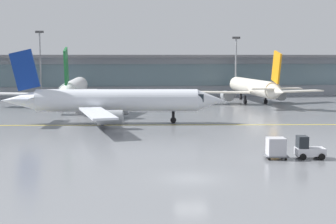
{
  "coord_description": "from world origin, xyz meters",
  "views": [
    {
      "loc": [
        -6.2,
        -36.96,
        9.38
      ],
      "look_at": [
        0.47,
        19.08,
        3.0
      ],
      "focal_mm": 53.26,
      "sensor_mm": 36.0,
      "label": 1
    }
  ],
  "objects_px": {
    "taxiing_regional_jet": "(114,101)",
    "baggage_tug": "(308,149)",
    "gate_airplane_1": "(74,89)",
    "cargo_dolly_lead": "(276,147)",
    "gate_airplane_2": "(253,87)",
    "apron_light_mast_2": "(236,64)",
    "apron_light_mast_1": "(40,62)"
  },
  "relations": [
    {
      "from": "gate_airplane_1",
      "to": "apron_light_mast_2",
      "type": "height_order",
      "value": "apron_light_mast_2"
    },
    {
      "from": "cargo_dolly_lead",
      "to": "apron_light_mast_2",
      "type": "relative_size",
      "value": 0.16
    },
    {
      "from": "apron_light_mast_2",
      "to": "apron_light_mast_1",
      "type": "bearing_deg",
      "value": 175.25
    },
    {
      "from": "gate_airplane_2",
      "to": "taxiing_regional_jet",
      "type": "distance_m",
      "value": 38.76
    },
    {
      "from": "apron_light_mast_1",
      "to": "apron_light_mast_2",
      "type": "distance_m",
      "value": 43.2
    },
    {
      "from": "gate_airplane_1",
      "to": "cargo_dolly_lead",
      "type": "bearing_deg",
      "value": -155.43
    },
    {
      "from": "cargo_dolly_lead",
      "to": "apron_light_mast_2",
      "type": "height_order",
      "value": "apron_light_mast_2"
    },
    {
      "from": "gate_airplane_2",
      "to": "apron_light_mast_2",
      "type": "xyz_separation_m",
      "value": [
        -0.46,
        12.31,
        4.38
      ]
    },
    {
      "from": "gate_airplane_1",
      "to": "baggage_tug",
      "type": "relative_size",
      "value": 11.98
    },
    {
      "from": "taxiing_regional_jet",
      "to": "apron_light_mast_2",
      "type": "bearing_deg",
      "value": 60.83
    },
    {
      "from": "cargo_dolly_lead",
      "to": "apron_light_mast_1",
      "type": "bearing_deg",
      "value": 118.8
    },
    {
      "from": "apron_light_mast_1",
      "to": "apron_light_mast_2",
      "type": "height_order",
      "value": "apron_light_mast_1"
    },
    {
      "from": "gate_airplane_2",
      "to": "cargo_dolly_lead",
      "type": "height_order",
      "value": "gate_airplane_2"
    },
    {
      "from": "baggage_tug",
      "to": "apron_light_mast_1",
      "type": "xyz_separation_m",
      "value": [
        -32.93,
        69.18,
        7.21
      ]
    },
    {
      "from": "gate_airplane_2",
      "to": "cargo_dolly_lead",
      "type": "xyz_separation_m",
      "value": [
        -13.5,
        -53.02,
        -2.05
      ]
    },
    {
      "from": "gate_airplane_2",
      "to": "baggage_tug",
      "type": "xyz_separation_m",
      "value": [
        -10.58,
        -53.29,
        -2.21
      ]
    },
    {
      "from": "gate_airplane_2",
      "to": "baggage_tug",
      "type": "height_order",
      "value": "gate_airplane_2"
    },
    {
      "from": "gate_airplane_1",
      "to": "baggage_tug",
      "type": "bearing_deg",
      "value": -152.8
    },
    {
      "from": "gate_airplane_2",
      "to": "cargo_dolly_lead",
      "type": "relative_size",
      "value": 13.93
    },
    {
      "from": "baggage_tug",
      "to": "cargo_dolly_lead",
      "type": "bearing_deg",
      "value": 180.0
    },
    {
      "from": "gate_airplane_2",
      "to": "taxiing_regional_jet",
      "type": "relative_size",
      "value": 1.0
    },
    {
      "from": "taxiing_regional_jet",
      "to": "cargo_dolly_lead",
      "type": "distance_m",
      "value": 29.89
    },
    {
      "from": "gate_airplane_2",
      "to": "taxiing_regional_jet",
      "type": "height_order",
      "value": "taxiing_regional_jet"
    },
    {
      "from": "taxiing_regional_jet",
      "to": "baggage_tug",
      "type": "height_order",
      "value": "taxiing_regional_jet"
    },
    {
      "from": "cargo_dolly_lead",
      "to": "apron_light_mast_2",
      "type": "xyz_separation_m",
      "value": [
        13.05,
        65.33,
        6.43
      ]
    },
    {
      "from": "cargo_dolly_lead",
      "to": "gate_airplane_1",
      "type": "bearing_deg",
      "value": 118.25
    },
    {
      "from": "taxiing_regional_jet",
      "to": "baggage_tug",
      "type": "distance_m",
      "value": 31.64
    },
    {
      "from": "apron_light_mast_1",
      "to": "gate_airplane_2",
      "type": "bearing_deg",
      "value": -20.07
    },
    {
      "from": "gate_airplane_1",
      "to": "apron_light_mast_1",
      "type": "xyz_separation_m",
      "value": [
        -8.49,
        18.17,
        4.86
      ]
    },
    {
      "from": "taxiing_regional_jet",
      "to": "apron_light_mast_1",
      "type": "xyz_separation_m",
      "value": [
        -15.61,
        42.8,
        5.0
      ]
    },
    {
      "from": "gate_airplane_1",
      "to": "taxiing_regional_jet",
      "type": "distance_m",
      "value": 25.63
    },
    {
      "from": "gate_airplane_1",
      "to": "gate_airplane_2",
      "type": "bearing_deg",
      "value": -84.67
    }
  ]
}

